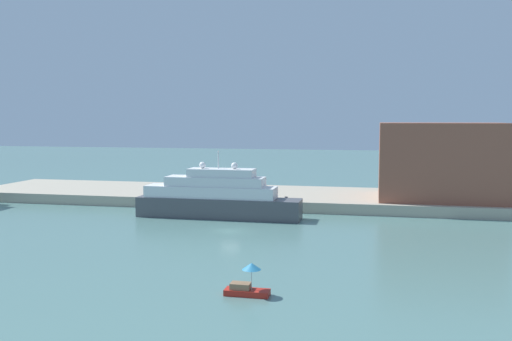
{
  "coord_description": "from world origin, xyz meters",
  "views": [
    {
      "loc": [
        19.03,
        -70.93,
        15.08
      ],
      "look_at": [
        2.25,
        6.0,
        7.71
      ],
      "focal_mm": 38.82,
      "sensor_mm": 36.0,
      "label": 1
    }
  ],
  "objects_px": {
    "harbor_building": "(440,161)",
    "parked_car": "(187,188)",
    "small_motorboat": "(247,284)",
    "person_figure": "(204,192)",
    "large_yacht": "(216,198)",
    "mooring_bollard": "(286,199)"
  },
  "relations": [
    {
      "from": "person_figure",
      "to": "mooring_bollard",
      "type": "bearing_deg",
      "value": -7.99
    },
    {
      "from": "mooring_bollard",
      "to": "parked_car",
      "type": "bearing_deg",
      "value": 159.5
    },
    {
      "from": "parked_car",
      "to": "person_figure",
      "type": "relative_size",
      "value": 2.72
    },
    {
      "from": "person_figure",
      "to": "harbor_building",
      "type": "bearing_deg",
      "value": 8.49
    },
    {
      "from": "person_figure",
      "to": "large_yacht",
      "type": "bearing_deg",
      "value": -62.81
    },
    {
      "from": "harbor_building",
      "to": "mooring_bollard",
      "type": "bearing_deg",
      "value": -162.22
    },
    {
      "from": "person_figure",
      "to": "parked_car",
      "type": "bearing_deg",
      "value": 133.15
    },
    {
      "from": "harbor_building",
      "to": "person_figure",
      "type": "distance_m",
      "value": 40.08
    },
    {
      "from": "small_motorboat",
      "to": "person_figure",
      "type": "height_order",
      "value": "person_figure"
    },
    {
      "from": "large_yacht",
      "to": "parked_car",
      "type": "bearing_deg",
      "value": 123.47
    },
    {
      "from": "small_motorboat",
      "to": "harbor_building",
      "type": "distance_m",
      "value": 55.81
    },
    {
      "from": "small_motorboat",
      "to": "harbor_building",
      "type": "height_order",
      "value": "harbor_building"
    },
    {
      "from": "harbor_building",
      "to": "parked_car",
      "type": "xyz_separation_m",
      "value": [
        -44.18,
        -0.61,
        -5.74
      ]
    },
    {
      "from": "parked_car",
      "to": "mooring_bollard",
      "type": "xyz_separation_m",
      "value": [
        19.52,
        -7.3,
        -0.25
      ]
    },
    {
      "from": "small_motorboat",
      "to": "person_figure",
      "type": "bearing_deg",
      "value": 111.88
    },
    {
      "from": "small_motorboat",
      "to": "parked_car",
      "type": "xyz_separation_m",
      "value": [
        -23.13,
        50.59,
        1.33
      ]
    },
    {
      "from": "harbor_building",
      "to": "mooring_bollard",
      "type": "relative_size",
      "value": 30.15
    },
    {
      "from": "parked_car",
      "to": "person_figure",
      "type": "height_order",
      "value": "person_figure"
    },
    {
      "from": "large_yacht",
      "to": "harbor_building",
      "type": "relative_size",
      "value": 1.27
    },
    {
      "from": "parked_car",
      "to": "person_figure",
      "type": "xyz_separation_m",
      "value": [
        4.92,
        -5.25,
        0.2
      ]
    },
    {
      "from": "large_yacht",
      "to": "person_figure",
      "type": "height_order",
      "value": "large_yacht"
    },
    {
      "from": "small_motorboat",
      "to": "mooring_bollard",
      "type": "xyz_separation_m",
      "value": [
        -3.61,
        43.3,
        1.08
      ]
    }
  ]
}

